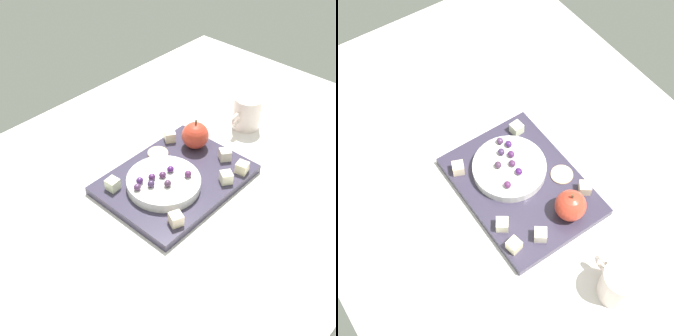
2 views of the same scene
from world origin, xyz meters
TOP-DOWN VIEW (x-y plane):
  - table at (0.00, 0.00)cm, footprint 136.36×92.55cm
  - platter at (1.00, 1.46)cm, footprint 33.60×25.01cm
  - serving_dish at (5.40, 1.78)cm, footprint 16.80×16.80cm
  - apple_whole at (-10.82, -2.65)cm, footprint 6.78×6.78cm
  - apple_stem at (-10.82, -2.65)cm, footprint 0.50×0.50cm
  - cheese_cube_0 at (-5.45, 11.15)cm, footprint 3.63×3.63cm
  - cheese_cube_1 at (-11.92, 5.91)cm, footprint 3.65×3.65cm
  - cheese_cube_2 at (13.68, -6.09)cm, footprint 2.82×2.82cm
  - cheese_cube_3 at (-8.41, -8.95)cm, footprint 3.64×3.64cm
  - cheese_cube_4 at (11.90, 11.38)cm, footprint 3.42×3.42cm
  - cheese_cube_5 at (-10.73, 11.81)cm, footprint 3.05×3.05cm
  - cracker_0 at (-2.31, -7.40)cm, footprint 5.12×5.12cm
  - grape_0 at (11.81, 0.36)cm, footprint 1.71×1.54cm
  - grape_1 at (2.52, 1.24)cm, footprint 1.71×1.54cm
  - grape_2 at (5.11, 1.21)cm, footprint 1.71×1.54cm
  - grape_3 at (9.07, 1.49)cm, footprint 1.71×1.54cm
  - grape_4 at (9.96, -1.15)cm, footprint 1.71×1.54cm
  - grape_5 at (7.29, 0.24)cm, footprint 1.71×1.54cm
  - grape_6 at (1.11, 5.26)cm, footprint 1.71×1.54cm
  - grape_7 at (6.52, 4.07)cm, footprint 1.71×1.54cm
  - cup at (-29.21, -0.08)cm, footprint 10.74×7.53cm

SIDE VIEW (x-z plane):
  - table at x=0.00cm, z-range 0.00..4.39cm
  - platter at x=1.00cm, z-range 4.39..6.36cm
  - cracker_0 at x=-2.31cm, z-range 6.36..6.76cm
  - serving_dish at x=5.40cm, z-range 6.36..8.64cm
  - cheese_cube_0 at x=-5.45cm, z-range 6.36..8.97cm
  - cheese_cube_1 at x=-11.92cm, z-range 6.36..8.97cm
  - cheese_cube_2 at x=13.68cm, z-range 6.36..8.97cm
  - cheese_cube_3 at x=-8.41cm, z-range 6.36..8.97cm
  - cheese_cube_4 at x=11.90cm, z-range 6.36..8.97cm
  - cheese_cube_5 at x=-10.73cm, z-range 6.36..8.97cm
  - cup at x=-29.21cm, z-range 4.39..13.27cm
  - grape_2 at x=5.11cm, z-range 8.64..10.03cm
  - grape_1 at x=2.52cm, z-range 8.64..10.09cm
  - grape_4 at x=9.96cm, z-range 8.64..10.10cm
  - grape_5 at x=7.29cm, z-range 8.64..10.11cm
  - grape_0 at x=11.81cm, z-range 8.64..10.13cm
  - grape_6 at x=1.11cm, z-range 8.64..10.17cm
  - grape_3 at x=9.07cm, z-range 8.64..10.19cm
  - grape_7 at x=6.52cm, z-range 8.64..10.20cm
  - apple_whole at x=-10.82cm, z-range 6.36..13.14cm
  - apple_stem at x=-10.82cm, z-range 13.14..14.34cm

